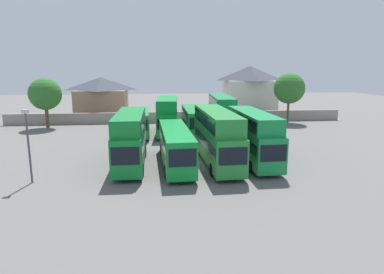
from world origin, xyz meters
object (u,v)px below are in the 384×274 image
object	(u,v)px
bus_7	(193,119)
bus_1	(130,136)
tree_behind_wall	(45,94)
bus_5	(139,121)
bus_6	(168,114)
bus_2	(175,144)
bus_4	(253,134)
house_terrace_left	(102,97)
house_terrace_centre	(249,90)
tree_left_of_lot	(289,88)
bus_8	(221,112)
bus_3	(217,134)
lamp_post_lot_edge	(28,141)

from	to	relation	value
bus_7	bus_1	bearing A→B (deg)	-26.74
bus_7	tree_behind_wall	size ratio (longest dim) A/B	1.49
bus_5	bus_6	distance (m)	3.97
bus_2	bus_4	world-z (taller)	bus_4
house_terrace_left	tree_behind_wall	size ratio (longest dim) A/B	1.23
house_terrace_left	bus_6	bearing A→B (deg)	-54.85
house_terrace_centre	tree_left_of_lot	world-z (taller)	house_terrace_centre
bus_7	house_terrace_centre	xyz separation A→B (m)	(12.56, 16.91, 2.76)
bus_2	bus_8	size ratio (longest dim) A/B	1.00
bus_5	house_terrace_left	distance (m)	18.36
bus_6	bus_7	world-z (taller)	bus_6
house_terrace_centre	bus_6	bearing A→B (deg)	-133.92
tree_left_of_lot	house_terrace_left	bearing A→B (deg)	164.74
bus_7	house_terrace_left	world-z (taller)	house_terrace_left
bus_3	bus_8	size ratio (longest dim) A/B	1.00
bus_1	lamp_post_lot_edge	bearing A→B (deg)	-61.50
bus_3	bus_8	bearing A→B (deg)	165.55
bus_3	bus_4	xyz separation A→B (m)	(3.59, 0.34, -0.11)
bus_8	bus_2	bearing A→B (deg)	-22.39
house_terrace_centre	tree_behind_wall	bearing A→B (deg)	-163.41
house_terrace_centre	tree_left_of_lot	distance (m)	10.14
bus_1	bus_2	distance (m)	4.26
bus_8	house_terrace_centre	size ratio (longest dim) A/B	1.28
house_terrace_centre	lamp_post_lot_edge	size ratio (longest dim) A/B	1.59
tree_left_of_lot	tree_behind_wall	xyz separation A→B (m)	(-38.42, -1.00, -0.56)
house_terrace_centre	tree_behind_wall	world-z (taller)	house_terrace_centre
bus_6	house_terrace_centre	world-z (taller)	house_terrace_centre
bus_4	bus_5	bearing A→B (deg)	-141.94
bus_3	bus_5	size ratio (longest dim) A/B	1.18
bus_1	bus_6	bearing A→B (deg)	165.47
bus_4	lamp_post_lot_edge	xyz separation A→B (m)	(-19.27, -4.34, 0.64)
bus_5	bus_4	bearing A→B (deg)	37.59
bus_5	tree_behind_wall	bearing A→B (deg)	-117.54
bus_1	house_terrace_left	xyz separation A→B (m)	(-7.47, 31.24, 0.97)
bus_1	tree_behind_wall	distance (m)	25.96
bus_6	house_terrace_centre	size ratio (longest dim) A/B	1.12
tree_behind_wall	tree_left_of_lot	bearing A→B (deg)	1.49
bus_1	house_terrace_centre	distance (m)	37.64
bus_1	lamp_post_lot_edge	world-z (taller)	lamp_post_lot_edge
bus_4	bus_1	bearing A→B (deg)	-89.74
lamp_post_lot_edge	bus_8	bearing A→B (deg)	45.06
bus_1	bus_5	world-z (taller)	bus_1
bus_8	bus_4	bearing A→B (deg)	4.23
bus_5	tree_left_of_lot	world-z (taller)	tree_left_of_lot
bus_7	house_terrace_centre	size ratio (longest dim) A/B	1.20
tree_behind_wall	house_terrace_left	bearing A→B (deg)	55.01
bus_5	house_terrace_centre	xyz separation A→B (m)	(19.97, 17.20, 2.87)
bus_1	bus_3	size ratio (longest dim) A/B	0.87
bus_8	bus_1	bearing A→B (deg)	-34.21
bus_3	lamp_post_lot_edge	size ratio (longest dim) A/B	2.04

